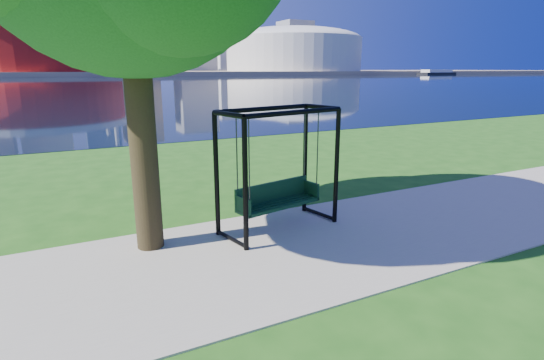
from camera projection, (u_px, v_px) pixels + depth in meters
ground at (283, 239)px, 8.28m from camera, size 900.00×900.00×0.00m
path at (296, 247)px, 7.85m from camera, size 120.00×4.00×0.03m
river at (69, 84)px, 96.16m from camera, size 900.00×180.00×0.02m
far_bank at (56, 73)px, 271.66m from camera, size 900.00×228.00×2.00m
stadium at (31, 45)px, 202.73m from camera, size 83.00×83.00×32.00m
arena at (294, 48)px, 266.09m from camera, size 84.00×84.00×26.56m
skyline at (41, 17)px, 272.47m from camera, size 392.00×66.00×96.50m
swing at (278, 172)px, 8.51m from camera, size 2.59×1.53×2.49m
barge at (437, 72)px, 259.03m from camera, size 29.79×11.63×2.90m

